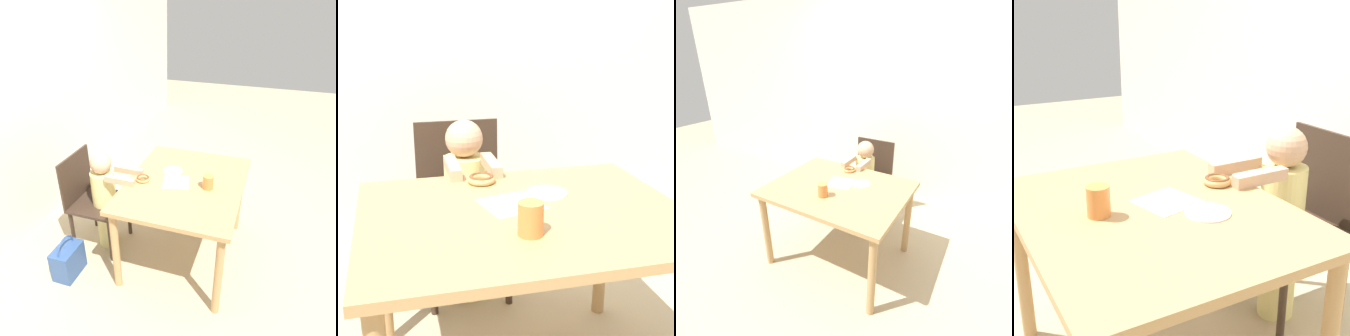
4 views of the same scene
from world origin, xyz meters
The scene contains 9 objects.
wall_back centered at (0.00, 1.54, 1.25)m, with size 8.00×0.05×2.50m.
dining_table centered at (0.00, 0.00, 0.65)m, with size 1.15×0.91×0.75m.
chair centered at (-0.09, 0.82, 0.47)m, with size 0.45×0.44×0.89m.
child_figure centered at (-0.09, 0.69, 0.50)m, with size 0.22×0.44×0.95m.
donut centered at (-0.08, 0.33, 0.77)m, with size 0.12×0.12×0.03m.
napkin centered at (-0.02, 0.07, 0.75)m, with size 0.24×0.24×0.00m.
handbag centered at (-0.54, 0.84, 0.14)m, with size 0.27×0.17×0.38m.
cup centered at (-0.03, -0.19, 0.81)m, with size 0.08×0.08×0.11m.
plate centered at (0.14, 0.15, 0.76)m, with size 0.16×0.16×0.01m.
Camera 2 is at (-0.43, -1.47, 1.39)m, focal length 50.00 mm.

